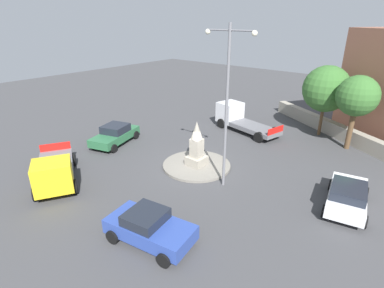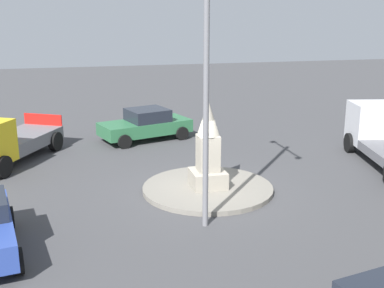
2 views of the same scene
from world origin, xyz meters
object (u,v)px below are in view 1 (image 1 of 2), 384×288
Objects in this scene: car_blue_near_island at (149,227)px; truck_yellow_waiting at (54,171)px; monument at (197,147)px; streetlamp at (227,97)px; tree_near_wall at (357,96)px; tree_mid_cluster at (326,89)px; car_white_parked_left at (347,195)px; truck_white_parked_right at (239,118)px; car_green_approaching at (115,134)px.

truck_yellow_waiting reaches higher than car_blue_near_island.
monument is 4.82m from streetlamp.
tree_mid_cluster reaches higher than tree_near_wall.
car_blue_near_island is 10.16m from car_white_parked_left.
truck_white_parked_right is 7.34m from tree_mid_cluster.
truck_white_parked_right is at bearing 79.10° from truck_yellow_waiting.
tree_near_wall is (3.78, 16.57, 3.24)m from car_blue_near_island.
car_green_approaching is at bearing 150.15° from car_blue_near_island.
tree_mid_cluster is at bearing 64.25° from truck_yellow_waiting.
tree_mid_cluster is (-2.62, 1.57, -0.10)m from tree_near_wall.
tree_mid_cluster is at bearing 46.53° from car_green_approaching.
car_blue_near_island is 0.66× the size of truck_white_parked_right.
truck_yellow_waiting is at bearing -147.86° from car_white_parked_left.
streetlamp is at bearing -160.72° from car_white_parked_left.
streetlamp is 10.71m from truck_yellow_waiting.
car_blue_near_island is at bearing -66.58° from monument.
car_blue_near_island is at bearing -29.85° from car_green_approaching.
truck_yellow_waiting reaches higher than car_white_parked_left.
car_white_parked_left is (5.89, 8.28, -0.02)m from car_blue_near_island.
car_green_approaching is 17.99m from tree_near_wall.
car_white_parked_left is (8.91, 1.33, -0.70)m from monument.
truck_white_parked_right is at bearing 147.99° from car_white_parked_left.
truck_yellow_waiting is at bearing -177.97° from car_blue_near_island.
truck_yellow_waiting is (-2.93, -15.23, -0.04)m from truck_white_parked_right.
tree_near_wall is 0.96× the size of tree_mid_cluster.
tree_near_wall is 3.05m from tree_mid_cluster.
monument is 7.47m from car_green_approaching.
car_green_approaching is at bearing -171.89° from car_white_parked_left.
streetlamp is 8.01m from car_white_parked_left.
monument is 9.03m from car_white_parked_left.
truck_yellow_waiting is at bearing -66.85° from car_green_approaching.
truck_yellow_waiting is 0.96× the size of tree_mid_cluster.
car_green_approaching is 6.78m from truck_yellow_waiting.
truck_white_parked_right is at bearing 58.11° from car_green_approaching.
streetlamp is 2.16× the size of car_blue_near_island.
car_green_approaching is 0.84× the size of tree_near_wall.
streetlamp reaches higher than truck_yellow_waiting.
car_blue_near_island is at bearing -87.19° from streetlamp.
car_green_approaching is at bearing -143.15° from tree_near_wall.
tree_near_wall is at bearing 36.85° from car_green_approaching.
truck_yellow_waiting is at bearing -139.29° from streetlamp.
tree_near_wall is (14.16, 10.62, 3.24)m from car_green_approaching.
car_white_parked_left is 0.80× the size of tree_near_wall.
car_white_parked_left is 0.79× the size of truck_yellow_waiting.
monument reaches higher than car_blue_near_island.
streetlamp is 10.81m from truck_white_parked_right.
truck_white_parked_right is at bearing -151.83° from tree_mid_cluster.
truck_white_parked_right is (5.60, 9.00, 0.26)m from car_green_approaching.
monument is 12.19m from tree_mid_cluster.
car_blue_near_island is 0.90× the size of car_green_approaching.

